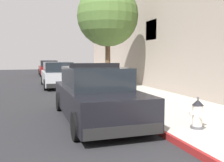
% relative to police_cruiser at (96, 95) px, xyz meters
% --- Properties ---
extents(ground_plane, '(31.77, 60.00, 0.20)m').
position_rel_police_cruiser_xyz_m(ground_plane, '(-3.08, 4.57, -0.84)').
color(ground_plane, '#232326').
extents(sidewalk_pavement, '(3.59, 60.00, 0.14)m').
position_rel_police_cruiser_xyz_m(sidewalk_pavement, '(2.92, 4.57, -0.67)').
color(sidewalk_pavement, '#ADA89E').
rests_on(sidewalk_pavement, ground).
extents(curb_painted_edge, '(0.08, 60.00, 0.14)m').
position_rel_police_cruiser_xyz_m(curb_painted_edge, '(1.08, 4.57, -0.67)').
color(curb_painted_edge, maroon).
rests_on(curb_painted_edge, ground).
extents(storefront_building, '(6.53, 26.91, 6.52)m').
position_rel_police_cruiser_xyz_m(storefront_building, '(7.86, 5.89, 2.52)').
color(storefront_building, gray).
rests_on(storefront_building, ground).
extents(police_cruiser, '(1.94, 4.84, 1.68)m').
position_rel_police_cruiser_xyz_m(police_cruiser, '(0.00, 0.00, 0.00)').
color(police_cruiser, black).
rests_on(police_cruiser, ground).
extents(parked_car_silver_ahead, '(1.94, 4.84, 1.56)m').
position_rel_police_cruiser_xyz_m(parked_car_silver_ahead, '(-0.13, 9.19, -0.00)').
color(parked_car_silver_ahead, '#B2B5BA').
rests_on(parked_car_silver_ahead, ground).
extents(parked_car_dark_far, '(1.94, 4.84, 1.56)m').
position_rel_police_cruiser_xyz_m(parked_car_dark_far, '(0.06, 20.08, -0.00)').
color(parked_car_dark_far, maroon).
rests_on(parked_car_dark_far, ground).
extents(fire_hydrant, '(0.44, 0.40, 0.76)m').
position_rel_police_cruiser_xyz_m(fire_hydrant, '(1.97, -2.17, -0.25)').
color(fire_hydrant, '#4C4C51').
rests_on(fire_hydrant, sidewalk_pavement).
extents(street_tree, '(3.36, 3.36, 5.66)m').
position_rel_police_cruiser_xyz_m(street_tree, '(2.32, 6.36, 3.37)').
color(street_tree, brown).
rests_on(street_tree, sidewalk_pavement).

